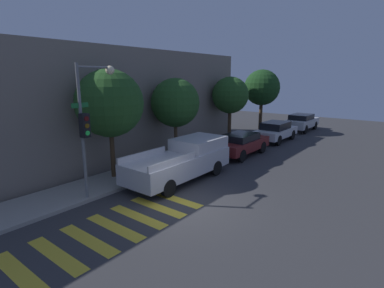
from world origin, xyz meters
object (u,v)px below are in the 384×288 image
object	(u,v)px
tree_near_corner	(110,103)
tree_far_end	(230,95)
sedan_near_corner	(241,143)
sedan_far_end	(301,122)
traffic_light_pole	(90,114)
pickup_truck	(183,160)
tree_behind_truck	(262,88)
tree_midblock	(175,103)
sedan_middle	(276,131)

from	to	relation	value
tree_near_corner	tree_far_end	distance (m)	10.62
sedan_near_corner	sedan_far_end	size ratio (longest dim) A/B	0.98
traffic_light_pole	sedan_far_end	bearing A→B (deg)	-3.49
pickup_truck	sedan_far_end	distance (m)	16.83
traffic_light_pole	sedan_far_end	world-z (taller)	traffic_light_pole
pickup_truck	tree_behind_truck	xyz separation A→B (m)	(13.79, 2.60, 2.93)
traffic_light_pole	tree_near_corner	bearing A→B (deg)	34.80
tree_behind_truck	tree_far_end	bearing A→B (deg)	180.00
sedan_near_corner	tree_far_end	world-z (taller)	tree_far_end
pickup_truck	tree_midblock	world-z (taller)	tree_midblock
sedan_near_corner	tree_midblock	xyz separation A→B (m)	(-3.18, 2.60, 2.59)
tree_midblock	tree_far_end	world-z (taller)	tree_far_end
pickup_truck	sedan_middle	bearing A→B (deg)	0.00
traffic_light_pole	tree_midblock	bearing A→B (deg)	11.66
traffic_light_pole	tree_far_end	size ratio (longest dim) A/B	1.10
sedan_far_end	sedan_middle	bearing A→B (deg)	180.00
sedan_middle	tree_near_corner	distance (m)	13.65
tree_near_corner	sedan_far_end	bearing A→B (deg)	-7.84
sedan_far_end	tree_far_end	bearing A→B (deg)	162.57
tree_midblock	traffic_light_pole	bearing A→B (deg)	-168.34
tree_far_end	traffic_light_pole	bearing A→B (deg)	-173.93
traffic_light_pole	sedan_middle	distance (m)	15.30
tree_midblock	pickup_truck	bearing A→B (deg)	-133.48
sedan_middle	sedan_far_end	distance (m)	5.82
traffic_light_pole	tree_near_corner	size ratio (longest dim) A/B	1.03
sedan_middle	tree_behind_truck	distance (m)	4.90
pickup_truck	traffic_light_pole	bearing A→B (deg)	162.38
traffic_light_pole	sedan_middle	bearing A→B (deg)	-4.83
sedan_near_corner	sedan_far_end	distance (m)	11.19
sedan_near_corner	tree_behind_truck	size ratio (longest dim) A/B	0.81
tree_near_corner	pickup_truck	bearing A→B (deg)	-51.41
sedan_near_corner	tree_midblock	size ratio (longest dim) A/B	0.92
sedan_near_corner	tree_near_corner	size ratio (longest dim) A/B	0.84
tree_far_end	tree_midblock	bearing A→B (deg)	180.00
tree_near_corner	sedan_near_corner	bearing A→B (deg)	-18.62
tree_behind_truck	sedan_middle	bearing A→B (deg)	-136.82
pickup_truck	tree_near_corner	size ratio (longest dim) A/B	1.09
tree_near_corner	tree_behind_truck	xyz separation A→B (m)	(15.87, 0.00, 0.25)
sedan_near_corner	sedan_middle	distance (m)	5.37
traffic_light_pole	tree_near_corner	xyz separation A→B (m)	(1.92, 1.33, 0.18)
sedan_near_corner	sedan_far_end	xyz separation A→B (m)	(11.19, 0.00, 0.05)
tree_midblock	tree_near_corner	bearing A→B (deg)	180.00
sedan_middle	tree_midblock	world-z (taller)	tree_midblock
pickup_truck	sedan_far_end	world-z (taller)	pickup_truck
sedan_far_end	pickup_truck	bearing A→B (deg)	180.00
sedan_near_corner	tree_far_end	bearing A→B (deg)	41.93
pickup_truck	tree_far_end	size ratio (longest dim) A/B	1.17
sedan_far_end	tree_behind_truck	bearing A→B (deg)	139.48
sedan_middle	sedan_near_corner	bearing A→B (deg)	180.00
tree_far_end	tree_behind_truck	size ratio (longest dim) A/B	0.89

